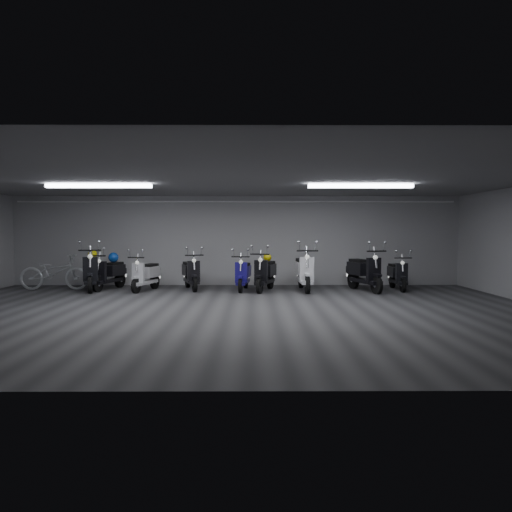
{
  "coord_description": "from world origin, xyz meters",
  "views": [
    {
      "loc": [
        0.54,
        -9.98,
        1.7
      ],
      "look_at": [
        0.61,
        2.5,
        1.05
      ],
      "focal_mm": 33.41,
      "sensor_mm": 36.0,
      "label": 1
    }
  ],
  "objects_px": {
    "bicycle": "(54,268)",
    "scooter_2": "(146,270)",
    "scooter_0": "(92,265)",
    "scooter_1": "(109,268)",
    "scooter_6": "(304,265)",
    "scooter_7": "(365,266)",
    "helmet_2": "(92,254)",
    "scooter_3": "(191,268)",
    "scooter_4": "(243,269)",
    "helmet_0": "(267,257)",
    "scooter_8": "(398,270)",
    "scooter_5": "(265,268)",
    "helmet_1": "(113,257)"
  },
  "relations": [
    {
      "from": "scooter_1",
      "to": "scooter_7",
      "type": "xyz_separation_m",
      "value": [
        7.33,
        -0.41,
        0.09
      ]
    },
    {
      "from": "scooter_3",
      "to": "helmet_1",
      "type": "bearing_deg",
      "value": 156.14
    },
    {
      "from": "scooter_1",
      "to": "helmet_1",
      "type": "relative_size",
      "value": 5.77
    },
    {
      "from": "scooter_0",
      "to": "helmet_0",
      "type": "height_order",
      "value": "scooter_0"
    },
    {
      "from": "scooter_1",
      "to": "scooter_3",
      "type": "distance_m",
      "value": 2.38
    },
    {
      "from": "helmet_2",
      "to": "bicycle",
      "type": "bearing_deg",
      "value": -176.57
    },
    {
      "from": "scooter_3",
      "to": "helmet_1",
      "type": "xyz_separation_m",
      "value": [
        -2.31,
        0.25,
        0.29
      ]
    },
    {
      "from": "bicycle",
      "to": "scooter_2",
      "type": "bearing_deg",
      "value": -98.13
    },
    {
      "from": "scooter_3",
      "to": "helmet_2",
      "type": "xyz_separation_m",
      "value": [
        -2.87,
        0.09,
        0.4
      ]
    },
    {
      "from": "scooter_7",
      "to": "scooter_8",
      "type": "xyz_separation_m",
      "value": [
        1.02,
        0.28,
        -0.13
      ]
    },
    {
      "from": "scooter_1",
      "to": "scooter_6",
      "type": "xyz_separation_m",
      "value": [
        5.64,
        -0.26,
        0.09
      ]
    },
    {
      "from": "bicycle",
      "to": "helmet_0",
      "type": "xyz_separation_m",
      "value": [
        6.18,
        -0.09,
        0.32
      ]
    },
    {
      "from": "scooter_5",
      "to": "scooter_7",
      "type": "distance_m",
      "value": 2.81
    },
    {
      "from": "scooter_2",
      "to": "scooter_7",
      "type": "height_order",
      "value": "scooter_7"
    },
    {
      "from": "scooter_3",
      "to": "helmet_0",
      "type": "distance_m",
      "value": 2.24
    },
    {
      "from": "scooter_4",
      "to": "scooter_7",
      "type": "bearing_deg",
      "value": 3.39
    },
    {
      "from": "scooter_4",
      "to": "helmet_2",
      "type": "height_order",
      "value": "scooter_4"
    },
    {
      "from": "scooter_0",
      "to": "scooter_5",
      "type": "relative_size",
      "value": 1.1
    },
    {
      "from": "scooter_3",
      "to": "helmet_2",
      "type": "bearing_deg",
      "value": 160.74
    },
    {
      "from": "scooter_4",
      "to": "scooter_8",
      "type": "distance_m",
      "value": 4.46
    },
    {
      "from": "scooter_7",
      "to": "scooter_6",
      "type": "bearing_deg",
      "value": 158.5
    },
    {
      "from": "scooter_1",
      "to": "bicycle",
      "type": "height_order",
      "value": "scooter_1"
    },
    {
      "from": "scooter_6",
      "to": "scooter_7",
      "type": "relative_size",
      "value": 1.01
    },
    {
      "from": "scooter_7",
      "to": "scooter_4",
      "type": "bearing_deg",
      "value": 160.26
    },
    {
      "from": "scooter_1",
      "to": "scooter_0",
      "type": "bearing_deg",
      "value": -137.32
    },
    {
      "from": "scooter_1",
      "to": "scooter_2",
      "type": "distance_m",
      "value": 1.17
    },
    {
      "from": "scooter_1",
      "to": "scooter_7",
      "type": "height_order",
      "value": "scooter_7"
    },
    {
      "from": "scooter_4",
      "to": "helmet_1",
      "type": "bearing_deg",
      "value": 179.88
    },
    {
      "from": "scooter_7",
      "to": "scooter_0",
      "type": "bearing_deg",
      "value": 161.92
    },
    {
      "from": "scooter_6",
      "to": "helmet_1",
      "type": "bearing_deg",
      "value": 173.12
    },
    {
      "from": "scooter_6",
      "to": "helmet_2",
      "type": "distance_m",
      "value": 6.15
    },
    {
      "from": "scooter_3",
      "to": "scooter_7",
      "type": "bearing_deg",
      "value": -21.91
    },
    {
      "from": "scooter_1",
      "to": "scooter_2",
      "type": "height_order",
      "value": "scooter_1"
    },
    {
      "from": "helmet_2",
      "to": "scooter_4",
      "type": "bearing_deg",
      "value": -3.59
    },
    {
      "from": "bicycle",
      "to": "scooter_5",
      "type": "bearing_deg",
      "value": -94.88
    },
    {
      "from": "scooter_3",
      "to": "bicycle",
      "type": "height_order",
      "value": "scooter_3"
    },
    {
      "from": "scooter_0",
      "to": "bicycle",
      "type": "distance_m",
      "value": 1.19
    },
    {
      "from": "helmet_2",
      "to": "scooter_1",
      "type": "bearing_deg",
      "value": -6.52
    },
    {
      "from": "scooter_4",
      "to": "scooter_8",
      "type": "relative_size",
      "value": 1.04
    },
    {
      "from": "helmet_1",
      "to": "scooter_5",
      "type": "bearing_deg",
      "value": -7.23
    },
    {
      "from": "scooter_1",
      "to": "scooter_3",
      "type": "xyz_separation_m",
      "value": [
        2.38,
        -0.03,
        0.01
      ]
    },
    {
      "from": "scooter_0",
      "to": "helmet_1",
      "type": "distance_m",
      "value": 0.68
    },
    {
      "from": "scooter_0",
      "to": "helmet_1",
      "type": "height_order",
      "value": "scooter_0"
    },
    {
      "from": "scooter_6",
      "to": "scooter_8",
      "type": "bearing_deg",
      "value": 0.94
    },
    {
      "from": "scooter_1",
      "to": "scooter_8",
      "type": "xyz_separation_m",
      "value": [
        8.35,
        -0.13,
        -0.04
      ]
    },
    {
      "from": "scooter_2",
      "to": "scooter_6",
      "type": "xyz_separation_m",
      "value": [
        4.51,
        0.05,
        0.12
      ]
    },
    {
      "from": "scooter_1",
      "to": "scooter_3",
      "type": "height_order",
      "value": "scooter_3"
    },
    {
      "from": "scooter_7",
      "to": "helmet_2",
      "type": "height_order",
      "value": "scooter_7"
    },
    {
      "from": "scooter_1",
      "to": "scooter_4",
      "type": "height_order",
      "value": "scooter_1"
    },
    {
      "from": "scooter_8",
      "to": "helmet_0",
      "type": "xyz_separation_m",
      "value": [
        -3.76,
        0.03,
        0.35
      ]
    }
  ]
}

